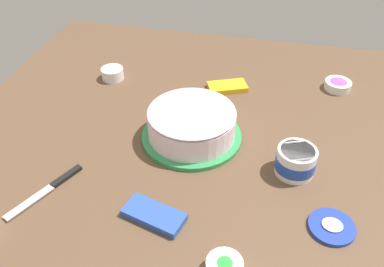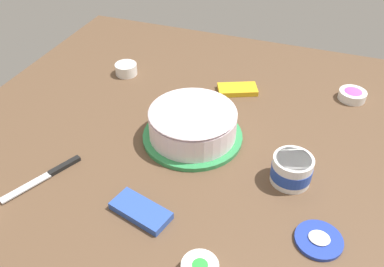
{
  "view_description": "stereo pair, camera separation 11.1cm",
  "coord_description": "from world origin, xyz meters",
  "px_view_note": "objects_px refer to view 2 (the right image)",
  "views": [
    {
      "loc": [
        -0.21,
        0.9,
        0.79
      ],
      "look_at": [
        0.0,
        -0.01,
        0.04
      ],
      "focal_mm": 37.49,
      "sensor_mm": 36.0,
      "label": 1
    },
    {
      "loc": [
        -0.31,
        0.86,
        0.79
      ],
      "look_at": [
        0.0,
        -0.01,
        0.04
      ],
      "focal_mm": 37.49,
      "sensor_mm": 36.0,
      "label": 2
    }
  ],
  "objects_px": {
    "frosting_tub": "(292,169)",
    "candy_box_upper": "(237,89)",
    "frosted_cake": "(193,124)",
    "sprinkle_bowl_rainbow": "(352,94)",
    "spreading_knife": "(49,174)",
    "frosting_tub_lid": "(319,240)",
    "sprinkle_bowl_blue": "(126,69)",
    "candy_box_lower": "(141,211)"
  },
  "relations": [
    {
      "from": "sprinkle_bowl_rainbow",
      "to": "sprinkle_bowl_blue",
      "type": "distance_m",
      "value": 0.83
    },
    {
      "from": "frosting_tub_lid",
      "to": "sprinkle_bowl_blue",
      "type": "height_order",
      "value": "sprinkle_bowl_blue"
    },
    {
      "from": "sprinkle_bowl_rainbow",
      "to": "candy_box_upper",
      "type": "height_order",
      "value": "sprinkle_bowl_rainbow"
    },
    {
      "from": "frosting_tub_lid",
      "to": "candy_box_upper",
      "type": "distance_m",
      "value": 0.66
    },
    {
      "from": "candy_box_lower",
      "to": "sprinkle_bowl_rainbow",
      "type": "bearing_deg",
      "value": -108.3
    },
    {
      "from": "frosted_cake",
      "to": "sprinkle_bowl_rainbow",
      "type": "height_order",
      "value": "frosted_cake"
    },
    {
      "from": "frosting_tub",
      "to": "candy_box_lower",
      "type": "distance_m",
      "value": 0.41
    },
    {
      "from": "sprinkle_bowl_blue",
      "to": "candy_box_lower",
      "type": "bearing_deg",
      "value": 120.14
    },
    {
      "from": "frosting_tub_lid",
      "to": "spreading_knife",
      "type": "height_order",
      "value": "frosting_tub_lid"
    },
    {
      "from": "frosting_tub",
      "to": "sprinkle_bowl_blue",
      "type": "xyz_separation_m",
      "value": [
        0.68,
        -0.36,
        -0.02
      ]
    },
    {
      "from": "candy_box_upper",
      "to": "frosting_tub",
      "type": "bearing_deg",
      "value": 99.7
    },
    {
      "from": "sprinkle_bowl_rainbow",
      "to": "spreading_knife",
      "type": "bearing_deg",
      "value": 41.71
    },
    {
      "from": "spreading_knife",
      "to": "frosted_cake",
      "type": "bearing_deg",
      "value": -137.3
    },
    {
      "from": "candy_box_lower",
      "to": "frosting_tub",
      "type": "bearing_deg",
      "value": -128.64
    },
    {
      "from": "frosted_cake",
      "to": "spreading_knife",
      "type": "bearing_deg",
      "value": 42.7
    },
    {
      "from": "candy_box_upper",
      "to": "candy_box_lower",
      "type": "bearing_deg",
      "value": 59.08
    },
    {
      "from": "spreading_knife",
      "to": "candy_box_lower",
      "type": "xyz_separation_m",
      "value": [
        -0.3,
        0.03,
        0.0
      ]
    },
    {
      "from": "frosted_cake",
      "to": "candy_box_lower",
      "type": "height_order",
      "value": "frosted_cake"
    },
    {
      "from": "frosted_cake",
      "to": "sprinkle_bowl_blue",
      "type": "bearing_deg",
      "value": -36.79
    },
    {
      "from": "sprinkle_bowl_rainbow",
      "to": "frosting_tub",
      "type": "bearing_deg",
      "value": 73.61
    },
    {
      "from": "frosting_tub_lid",
      "to": "candy_box_upper",
      "type": "bearing_deg",
      "value": -58.31
    },
    {
      "from": "sprinkle_bowl_blue",
      "to": "candy_box_upper",
      "type": "relative_size",
      "value": 0.59
    },
    {
      "from": "candy_box_lower",
      "to": "candy_box_upper",
      "type": "height_order",
      "value": "candy_box_lower"
    },
    {
      "from": "spreading_knife",
      "to": "sprinkle_bowl_rainbow",
      "type": "bearing_deg",
      "value": -138.29
    },
    {
      "from": "frosted_cake",
      "to": "frosting_tub_lid",
      "type": "distance_m",
      "value": 0.49
    },
    {
      "from": "frosting_tub_lid",
      "to": "sprinkle_bowl_rainbow",
      "type": "relative_size",
      "value": 1.21
    },
    {
      "from": "spreading_knife",
      "to": "candy_box_lower",
      "type": "height_order",
      "value": "candy_box_lower"
    },
    {
      "from": "spreading_knife",
      "to": "candy_box_upper",
      "type": "bearing_deg",
      "value": -122.6
    },
    {
      "from": "frosting_tub",
      "to": "spreading_knife",
      "type": "bearing_deg",
      "value": 18.51
    },
    {
      "from": "frosting_tub",
      "to": "sprinkle_bowl_blue",
      "type": "bearing_deg",
      "value": -27.71
    },
    {
      "from": "frosted_cake",
      "to": "sprinkle_bowl_blue",
      "type": "xyz_separation_m",
      "value": [
        0.37,
        -0.28,
        -0.03
      ]
    },
    {
      "from": "spreading_knife",
      "to": "candy_box_lower",
      "type": "bearing_deg",
      "value": 173.4
    },
    {
      "from": "frosted_cake",
      "to": "frosting_tub",
      "type": "relative_size",
      "value": 2.79
    },
    {
      "from": "frosting_tub",
      "to": "sprinkle_bowl_rainbow",
      "type": "relative_size",
      "value": 1.18
    },
    {
      "from": "frosting_tub",
      "to": "candy_box_upper",
      "type": "distance_m",
      "value": 0.46
    },
    {
      "from": "frosting_tub",
      "to": "sprinkle_bowl_blue",
      "type": "height_order",
      "value": "frosting_tub"
    },
    {
      "from": "candy_box_upper",
      "to": "sprinkle_bowl_rainbow",
      "type": "bearing_deg",
      "value": 169.85
    },
    {
      "from": "frosting_tub",
      "to": "spreading_knife",
      "type": "relative_size",
      "value": 0.49
    },
    {
      "from": "frosting_tub",
      "to": "sprinkle_bowl_rainbow",
      "type": "xyz_separation_m",
      "value": [
        -0.14,
        -0.47,
        -0.02
      ]
    },
    {
      "from": "spreading_knife",
      "to": "candy_box_upper",
      "type": "relative_size",
      "value": 1.61
    },
    {
      "from": "sprinkle_bowl_blue",
      "to": "frosting_tub_lid",
      "type": "bearing_deg",
      "value": 145.44
    },
    {
      "from": "frosting_tub",
      "to": "spreading_knife",
      "type": "height_order",
      "value": "frosting_tub"
    }
  ]
}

